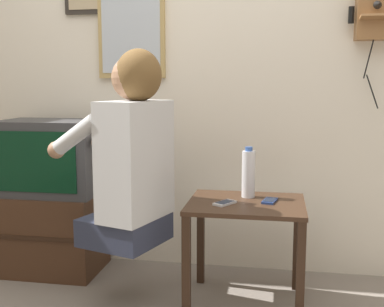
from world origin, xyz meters
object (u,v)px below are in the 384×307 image
Objects in this scene: person at (131,153)px; wall_mirror at (131,26)px; wall_phone_antique at (374,11)px; water_bottle at (248,174)px; cell_phone_held at (225,203)px; cell_phone_spare at (270,201)px; television at (51,157)px.

wall_mirror reaches higher than person.
water_bottle is at bearing -153.51° from wall_phone_antique.
wall_mirror is 1.16m from water_bottle.
wall_phone_antique is at bearing -1.70° from wall_mirror.
cell_phone_held is at bearing -40.17° from wall_mirror.
wall_mirror is 4.66× the size of cell_phone_spare.
person is 1.70× the size of television.
person reaches higher than cell_phone_spare.
wall_mirror reaches higher than water_bottle.
person is 0.74m from cell_phone_spare.
cell_phone_spare is (0.86, -0.45, -0.94)m from wall_mirror.
cell_phone_held is at bearing -15.71° from television.
water_bottle is (1.18, -0.13, -0.04)m from television.
wall_phone_antique reaches higher than water_bottle.
person is at bearing -157.91° from water_bottle.
water_bottle is (-0.12, 0.09, 0.12)m from cell_phone_spare.
cell_phone_held is 0.24m from water_bottle.
wall_phone_antique is 1.33m from cell_phone_held.
television reaches higher than cell_phone_spare.
wall_mirror is (-0.17, 0.59, 0.69)m from person.
cell_phone_spare is at bearing -142.45° from wall_phone_antique.
cell_phone_spare is (-0.53, -0.41, -0.98)m from wall_phone_antique.
cell_phone_held is (0.46, 0.06, -0.25)m from person.
wall_mirror is at bearing 28.13° from television.
water_bottle is at bearing 90.36° from cell_phone_held.
television is 1.13m from cell_phone_held.
wall_phone_antique is 1.19m from cell_phone_spare.
water_bottle is (0.57, 0.23, -0.13)m from person.
wall_mirror reaches higher than cell_phone_held.
person is at bearing -30.56° from television.
person is 3.64× the size of water_bottle.
cell_phone_spare is at bearing -36.81° from water_bottle.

